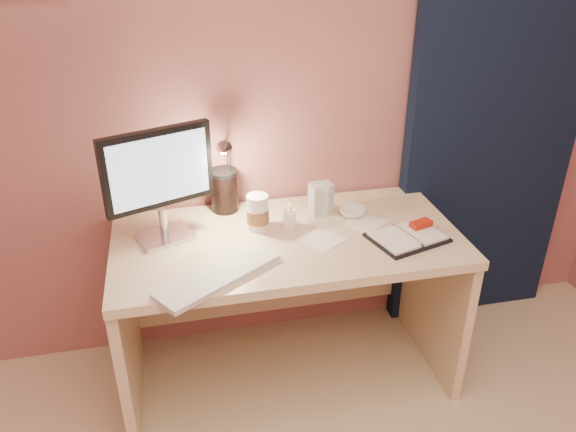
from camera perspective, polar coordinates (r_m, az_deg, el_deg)
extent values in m
plane|color=#AB6463|center=(2.41, -2.00, 13.09)|extent=(3.50, 0.00, 3.50)
cube|color=black|center=(2.78, 20.45, 10.19)|extent=(0.85, 0.08, 2.20)
cube|color=#C8B48E|center=(2.28, -0.05, -2.51)|extent=(1.40, 0.70, 0.04)
cube|color=#C8B48E|center=(2.46, -16.01, -11.49)|extent=(0.04, 0.66, 0.69)
cube|color=#C8B48E|center=(2.69, 14.39, -7.57)|extent=(0.04, 0.66, 0.69)
cube|color=#C8B48E|center=(2.72, -1.55, -4.71)|extent=(1.32, 0.03, 0.55)
cube|color=silver|center=(2.31, -12.36, -2.05)|extent=(0.25, 0.22, 0.01)
cylinder|color=silver|center=(2.28, -12.53, -0.63)|extent=(0.03, 0.03, 0.12)
cube|color=black|center=(2.18, -13.16, 4.82)|extent=(0.42, 0.19, 0.31)
cube|color=#ADCCEB|center=(2.15, -13.42, 4.51)|extent=(0.36, 0.14, 0.26)
cube|color=silver|center=(2.03, -7.06, -6.03)|extent=(0.48, 0.39, 0.02)
cube|color=black|center=(2.30, 12.02, -2.18)|extent=(0.34, 0.29, 0.01)
cube|color=white|center=(2.26, 10.68, -2.40)|extent=(0.17, 0.22, 0.01)
cube|color=white|center=(2.34, 13.37, -1.55)|extent=(0.17, 0.22, 0.01)
cube|color=#B62D0F|center=(2.36, 13.35, -0.79)|extent=(0.10, 0.07, 0.03)
cube|color=white|center=(2.39, 7.83, -0.68)|extent=(0.20, 0.20, 0.00)
cube|color=white|center=(2.25, 3.50, -2.40)|extent=(0.20, 0.20, 0.00)
cylinder|color=white|center=(2.30, -3.09, 0.27)|extent=(0.08, 0.08, 0.14)
cylinder|color=brown|center=(2.31, -3.08, 0.04)|extent=(0.09, 0.09, 0.06)
cylinder|color=white|center=(2.27, -3.13, 1.93)|extent=(0.09, 0.09, 0.01)
cylinder|color=white|center=(2.35, 3.07, 1.13)|extent=(0.09, 0.09, 0.16)
imported|color=silver|center=(2.44, 6.57, 0.44)|extent=(0.12, 0.12, 0.04)
imported|color=white|center=(2.32, 0.19, 0.05)|extent=(0.06, 0.06, 0.11)
cylinder|color=black|center=(2.46, -6.48, 2.40)|extent=(0.12, 0.12, 0.17)
cube|color=#B3B4AF|center=(2.43, 3.36, 1.80)|extent=(0.10, 0.09, 0.14)
cylinder|color=silver|center=(2.51, -5.86, 1.03)|extent=(0.08, 0.08, 0.01)
cylinder|color=silver|center=(2.44, -6.05, 4.52)|extent=(0.01, 0.01, 0.32)
cone|color=silver|center=(2.25, -4.99, 6.76)|extent=(0.08, 0.07, 0.07)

